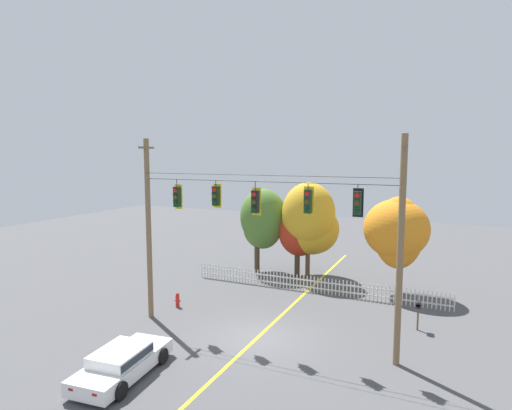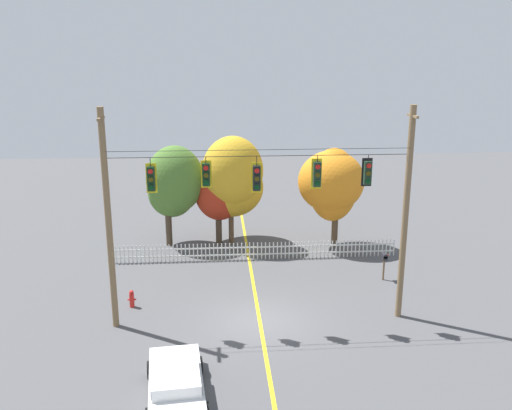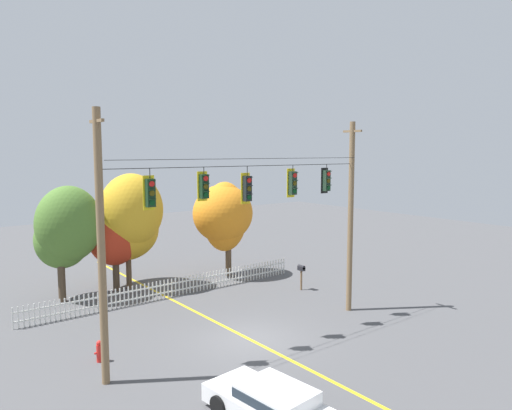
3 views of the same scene
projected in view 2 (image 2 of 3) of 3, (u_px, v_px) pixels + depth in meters
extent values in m
plane|color=#4C4C4F|center=(260.00, 321.00, 23.83)|extent=(80.00, 80.00, 0.00)
cube|color=gold|center=(260.00, 320.00, 23.83)|extent=(0.16, 36.00, 0.01)
cylinder|color=brown|center=(109.00, 222.00, 22.16)|extent=(0.26, 0.26, 9.25)
cylinder|color=brown|center=(405.00, 216.00, 23.04)|extent=(0.26, 0.26, 9.25)
cube|color=brown|center=(101.00, 119.00, 21.04)|extent=(0.10, 1.10, 0.10)
cube|color=brown|center=(413.00, 116.00, 21.92)|extent=(0.10, 1.10, 0.10)
cylinder|color=black|center=(260.00, 156.00, 21.90)|extent=(12.09, 0.02, 0.02)
cylinder|color=black|center=(260.00, 150.00, 21.58)|extent=(12.09, 0.02, 0.02)
cylinder|color=black|center=(150.00, 162.00, 21.63)|extent=(0.03, 0.03, 0.37)
cube|color=yellow|center=(151.00, 178.00, 21.94)|extent=(0.43, 0.02, 1.22)
cube|color=black|center=(151.00, 179.00, 21.81)|extent=(0.30, 0.24, 0.98)
cylinder|color=red|center=(150.00, 172.00, 21.60)|extent=(0.20, 0.03, 0.20)
cube|color=black|center=(150.00, 169.00, 21.52)|extent=(0.22, 0.12, 0.06)
cylinder|color=#463B09|center=(151.00, 180.00, 21.68)|extent=(0.20, 0.03, 0.20)
cube|color=black|center=(150.00, 177.00, 21.61)|extent=(0.22, 0.12, 0.06)
cylinder|color=#073513|center=(151.00, 188.00, 21.77)|extent=(0.20, 0.03, 0.20)
cube|color=black|center=(151.00, 185.00, 21.70)|extent=(0.22, 0.12, 0.06)
cylinder|color=black|center=(206.00, 160.00, 21.78)|extent=(0.03, 0.03, 0.28)
cube|color=yellow|center=(206.00, 174.00, 22.06)|extent=(0.43, 0.02, 1.12)
cube|color=black|center=(206.00, 175.00, 21.93)|extent=(0.30, 0.24, 0.91)
cylinder|color=red|center=(206.00, 168.00, 21.72)|extent=(0.20, 0.03, 0.20)
cube|color=black|center=(206.00, 165.00, 21.65)|extent=(0.22, 0.12, 0.06)
cylinder|color=#463B09|center=(206.00, 175.00, 21.80)|extent=(0.20, 0.03, 0.20)
cube|color=black|center=(206.00, 173.00, 21.73)|extent=(0.22, 0.12, 0.06)
cylinder|color=#073513|center=(206.00, 183.00, 21.89)|extent=(0.20, 0.03, 0.20)
cube|color=black|center=(206.00, 180.00, 21.81)|extent=(0.22, 0.12, 0.06)
cylinder|color=black|center=(257.00, 161.00, 21.94)|extent=(0.03, 0.03, 0.40)
cube|color=yellow|center=(256.00, 177.00, 22.25)|extent=(0.43, 0.02, 1.26)
cube|color=black|center=(257.00, 178.00, 22.13)|extent=(0.30, 0.24, 1.02)
cylinder|color=red|center=(257.00, 171.00, 21.91)|extent=(0.20, 0.03, 0.20)
cube|color=black|center=(257.00, 168.00, 21.83)|extent=(0.22, 0.12, 0.06)
cylinder|color=#463B09|center=(257.00, 179.00, 22.00)|extent=(0.20, 0.03, 0.20)
cube|color=black|center=(257.00, 176.00, 21.92)|extent=(0.22, 0.12, 0.06)
cylinder|color=#073513|center=(257.00, 187.00, 22.09)|extent=(0.20, 0.03, 0.20)
cube|color=black|center=(257.00, 185.00, 22.01)|extent=(0.22, 0.12, 0.06)
cylinder|color=black|center=(317.00, 159.00, 22.10)|extent=(0.03, 0.03, 0.28)
cube|color=yellow|center=(316.00, 174.00, 22.40)|extent=(0.43, 0.02, 1.26)
cube|color=#1E3323|center=(317.00, 174.00, 22.27)|extent=(0.30, 0.24, 1.01)
cylinder|color=red|center=(318.00, 167.00, 22.05)|extent=(0.20, 0.03, 0.20)
cube|color=#1E3323|center=(318.00, 164.00, 21.98)|extent=(0.22, 0.12, 0.06)
cylinder|color=#463B09|center=(318.00, 175.00, 22.14)|extent=(0.20, 0.03, 0.20)
cube|color=#1E3323|center=(318.00, 172.00, 22.07)|extent=(0.22, 0.12, 0.06)
cylinder|color=#073513|center=(317.00, 183.00, 22.23)|extent=(0.20, 0.03, 0.20)
cube|color=#1E3323|center=(318.00, 181.00, 22.16)|extent=(0.22, 0.12, 0.06)
cylinder|color=black|center=(368.00, 158.00, 22.25)|extent=(0.03, 0.03, 0.28)
cube|color=black|center=(367.00, 172.00, 22.54)|extent=(0.43, 0.02, 1.18)
cube|color=#1E3323|center=(368.00, 173.00, 22.41)|extent=(0.30, 0.24, 0.95)
cylinder|color=red|center=(369.00, 166.00, 22.20)|extent=(0.20, 0.03, 0.20)
cube|color=#1E3323|center=(369.00, 163.00, 22.13)|extent=(0.22, 0.12, 0.06)
cylinder|color=#463B09|center=(368.00, 173.00, 22.28)|extent=(0.20, 0.03, 0.20)
cube|color=#1E3323|center=(369.00, 171.00, 22.21)|extent=(0.22, 0.12, 0.06)
cylinder|color=#073513|center=(368.00, 181.00, 22.37)|extent=(0.20, 0.03, 0.20)
cube|color=#1E3323|center=(368.00, 179.00, 22.29)|extent=(0.22, 0.12, 0.06)
cube|color=silver|center=(112.00, 255.00, 30.21)|extent=(0.06, 0.04, 1.00)
cube|color=silver|center=(116.00, 255.00, 30.22)|extent=(0.06, 0.04, 1.00)
cube|color=silver|center=(120.00, 255.00, 30.24)|extent=(0.06, 0.04, 1.00)
cube|color=silver|center=(124.00, 254.00, 30.26)|extent=(0.06, 0.04, 1.00)
cube|color=silver|center=(128.00, 254.00, 30.27)|extent=(0.06, 0.04, 1.00)
cube|color=silver|center=(133.00, 254.00, 30.29)|extent=(0.06, 0.04, 1.00)
cube|color=silver|center=(137.00, 254.00, 30.30)|extent=(0.06, 0.04, 1.00)
cube|color=silver|center=(141.00, 254.00, 30.32)|extent=(0.06, 0.04, 1.00)
cube|color=silver|center=(145.00, 254.00, 30.34)|extent=(0.06, 0.04, 1.00)
cube|color=silver|center=(149.00, 254.00, 30.35)|extent=(0.06, 0.04, 1.00)
cube|color=silver|center=(153.00, 254.00, 30.37)|extent=(0.06, 0.04, 1.00)
cube|color=silver|center=(157.00, 254.00, 30.38)|extent=(0.06, 0.04, 1.00)
cube|color=silver|center=(161.00, 253.00, 30.40)|extent=(0.06, 0.04, 1.00)
cube|color=silver|center=(165.00, 253.00, 30.42)|extent=(0.06, 0.04, 1.00)
cube|color=silver|center=(169.00, 253.00, 30.43)|extent=(0.06, 0.04, 1.00)
cube|color=silver|center=(173.00, 253.00, 30.45)|extent=(0.06, 0.04, 1.00)
cube|color=silver|center=(177.00, 253.00, 30.46)|extent=(0.06, 0.04, 1.00)
cube|color=silver|center=(181.00, 253.00, 30.48)|extent=(0.06, 0.04, 1.00)
cube|color=silver|center=(185.00, 253.00, 30.50)|extent=(0.06, 0.04, 1.00)
cube|color=silver|center=(190.00, 253.00, 30.51)|extent=(0.06, 0.04, 1.00)
cube|color=silver|center=(194.00, 253.00, 30.53)|extent=(0.06, 0.04, 1.00)
cube|color=silver|center=(198.00, 253.00, 30.54)|extent=(0.06, 0.04, 1.00)
cube|color=silver|center=(202.00, 252.00, 30.56)|extent=(0.06, 0.04, 1.00)
cube|color=silver|center=(206.00, 252.00, 30.58)|extent=(0.06, 0.04, 1.00)
cube|color=silver|center=(210.00, 252.00, 30.59)|extent=(0.06, 0.04, 1.00)
cube|color=silver|center=(214.00, 252.00, 30.61)|extent=(0.06, 0.04, 1.00)
cube|color=silver|center=(218.00, 252.00, 30.62)|extent=(0.06, 0.04, 1.00)
cube|color=silver|center=(222.00, 252.00, 30.64)|extent=(0.06, 0.04, 1.00)
cube|color=silver|center=(226.00, 252.00, 30.66)|extent=(0.06, 0.04, 1.00)
cube|color=silver|center=(230.00, 252.00, 30.67)|extent=(0.06, 0.04, 1.00)
cube|color=silver|center=(234.00, 252.00, 30.69)|extent=(0.06, 0.04, 1.00)
cube|color=silver|center=(238.00, 252.00, 30.71)|extent=(0.06, 0.04, 1.00)
cube|color=silver|center=(242.00, 251.00, 30.72)|extent=(0.06, 0.04, 1.00)
cube|color=silver|center=(246.00, 251.00, 30.74)|extent=(0.06, 0.04, 1.00)
cube|color=silver|center=(250.00, 251.00, 30.75)|extent=(0.06, 0.04, 1.00)
cube|color=silver|center=(254.00, 251.00, 30.77)|extent=(0.06, 0.04, 1.00)
cube|color=silver|center=(258.00, 251.00, 30.79)|extent=(0.06, 0.04, 1.00)
cube|color=silver|center=(262.00, 251.00, 30.80)|extent=(0.06, 0.04, 1.00)
cube|color=silver|center=(266.00, 251.00, 30.82)|extent=(0.06, 0.04, 1.00)
cube|color=silver|center=(269.00, 251.00, 30.83)|extent=(0.06, 0.04, 1.00)
cube|color=silver|center=(273.00, 251.00, 30.85)|extent=(0.06, 0.04, 1.00)
cube|color=silver|center=(277.00, 250.00, 30.87)|extent=(0.06, 0.04, 1.00)
cube|color=silver|center=(281.00, 250.00, 30.88)|extent=(0.06, 0.04, 1.00)
cube|color=silver|center=(285.00, 250.00, 30.90)|extent=(0.06, 0.04, 1.00)
cube|color=silver|center=(289.00, 250.00, 30.91)|extent=(0.06, 0.04, 1.00)
cube|color=silver|center=(293.00, 250.00, 30.93)|extent=(0.06, 0.04, 1.00)
cube|color=silver|center=(297.00, 250.00, 30.95)|extent=(0.06, 0.04, 1.00)
cube|color=silver|center=(301.00, 250.00, 30.96)|extent=(0.06, 0.04, 1.00)
cube|color=silver|center=(305.00, 250.00, 30.98)|extent=(0.06, 0.04, 1.00)
cube|color=silver|center=(309.00, 250.00, 30.99)|extent=(0.06, 0.04, 1.00)
cube|color=silver|center=(313.00, 250.00, 31.01)|extent=(0.06, 0.04, 1.00)
cube|color=silver|center=(317.00, 249.00, 31.03)|extent=(0.06, 0.04, 1.00)
cube|color=silver|center=(321.00, 249.00, 31.04)|extent=(0.06, 0.04, 1.00)
cube|color=silver|center=(324.00, 249.00, 31.06)|extent=(0.06, 0.04, 1.00)
cube|color=silver|center=(328.00, 249.00, 31.07)|extent=(0.06, 0.04, 1.00)
cube|color=silver|center=(332.00, 249.00, 31.09)|extent=(0.06, 0.04, 1.00)
cube|color=silver|center=(336.00, 249.00, 31.11)|extent=(0.06, 0.04, 1.00)
cube|color=silver|center=(340.00, 249.00, 31.12)|extent=(0.06, 0.04, 1.00)
cube|color=silver|center=(344.00, 249.00, 31.14)|extent=(0.06, 0.04, 1.00)
cube|color=silver|center=(348.00, 249.00, 31.15)|extent=(0.06, 0.04, 1.00)
cube|color=silver|center=(352.00, 249.00, 31.17)|extent=(0.06, 0.04, 1.00)
cube|color=silver|center=(355.00, 248.00, 31.19)|extent=(0.06, 0.04, 1.00)
cube|color=silver|center=(359.00, 248.00, 31.20)|extent=(0.06, 0.04, 1.00)
cube|color=silver|center=(363.00, 248.00, 31.22)|extent=(0.06, 0.04, 1.00)
cube|color=silver|center=(367.00, 248.00, 31.23)|extent=(0.06, 0.04, 1.00)
cube|color=silver|center=(371.00, 248.00, 31.25)|extent=(0.06, 0.04, 1.00)
cube|color=silver|center=(375.00, 248.00, 31.27)|extent=(0.06, 0.04, 1.00)
cube|color=silver|center=(379.00, 248.00, 31.28)|extent=(0.06, 0.04, 1.00)
cube|color=silver|center=(382.00, 248.00, 31.30)|extent=(0.06, 0.04, 1.00)
cube|color=silver|center=(386.00, 248.00, 31.31)|extent=(0.06, 0.04, 1.00)
cube|color=silver|center=(390.00, 248.00, 31.33)|extent=(0.06, 0.04, 1.00)
cube|color=silver|center=(394.00, 247.00, 31.35)|extent=(0.06, 0.04, 1.00)
cube|color=silver|center=(256.00, 254.00, 30.86)|extent=(15.90, 0.03, 0.08)
cube|color=silver|center=(256.00, 247.00, 30.75)|extent=(15.90, 0.03, 0.08)
cylinder|color=#473828|center=(169.00, 226.00, 32.93)|extent=(0.38, 0.38, 2.43)
ellipsoid|color=#4C752D|center=(172.00, 192.00, 32.80)|extent=(2.84, 2.42, 3.06)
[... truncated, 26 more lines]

